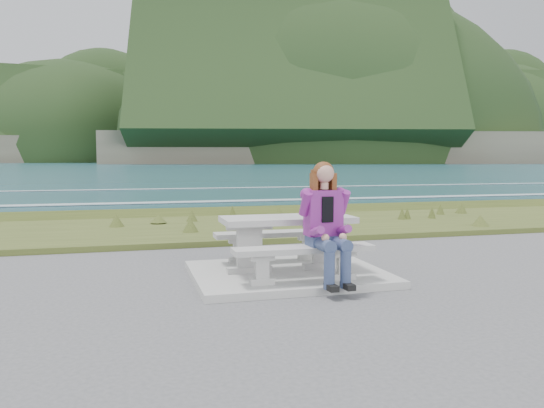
{
  "coord_description": "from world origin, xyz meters",
  "views": [
    {
      "loc": [
        -2.1,
        -6.91,
        1.65
      ],
      "look_at": [
        0.1,
        1.2,
        0.92
      ],
      "focal_mm": 35.0,
      "sensor_mm": 36.0,
      "label": 1
    }
  ],
  "objects_px": {
    "picnic_table": "(288,229)",
    "bench_landward": "(304,254)",
    "bench_seaward": "(274,238)",
    "seated_woman": "(328,239)"
  },
  "relations": [
    {
      "from": "picnic_table",
      "to": "bench_landward",
      "type": "bearing_deg",
      "value": -90.0
    },
    {
      "from": "bench_seaward",
      "to": "seated_woman",
      "type": "relative_size",
      "value": 1.19
    },
    {
      "from": "picnic_table",
      "to": "seated_woman",
      "type": "bearing_deg",
      "value": -72.29
    },
    {
      "from": "bench_landward",
      "to": "bench_seaward",
      "type": "distance_m",
      "value": 1.4
    },
    {
      "from": "bench_seaward",
      "to": "seated_woman",
      "type": "distance_m",
      "value": 1.58
    },
    {
      "from": "picnic_table",
      "to": "seated_woman",
      "type": "distance_m",
      "value": 0.89
    },
    {
      "from": "picnic_table",
      "to": "bench_seaward",
      "type": "xyz_separation_m",
      "value": [
        0.0,
        0.7,
        -0.23
      ]
    },
    {
      "from": "bench_landward",
      "to": "seated_woman",
      "type": "relative_size",
      "value": 1.19
    },
    {
      "from": "bench_landward",
      "to": "seated_woman",
      "type": "distance_m",
      "value": 0.37
    },
    {
      "from": "seated_woman",
      "to": "picnic_table",
      "type": "bearing_deg",
      "value": 105.52
    }
  ]
}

